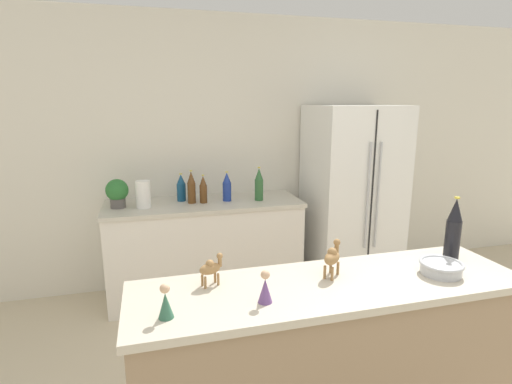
# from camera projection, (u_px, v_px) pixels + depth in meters

# --- Properties ---
(wall_back) EXTENTS (8.00, 0.06, 2.55)m
(wall_back) POSITION_uv_depth(u_px,v_px,m) (237.00, 153.00, 3.90)
(wall_back) COLOR silver
(wall_back) RESTS_ON ground_plane
(back_counter) EXTENTS (1.74, 0.63, 0.89)m
(back_counter) POSITION_uv_depth(u_px,v_px,m) (205.00, 248.00, 3.67)
(back_counter) COLOR silver
(back_counter) RESTS_ON ground_plane
(refrigerator) EXTENTS (0.82, 0.74, 1.73)m
(refrigerator) POSITION_uv_depth(u_px,v_px,m) (352.00, 196.00, 3.87)
(refrigerator) COLOR white
(refrigerator) RESTS_ON ground_plane
(bar_counter) EXTENTS (1.80, 0.51, 0.97)m
(bar_counter) POSITION_uv_depth(u_px,v_px,m) (327.00, 376.00, 1.90)
(bar_counter) COLOR #8C7256
(bar_counter) RESTS_ON ground_plane
(potted_plant) EXTENTS (0.19, 0.19, 0.25)m
(potted_plant) POSITION_uv_depth(u_px,v_px,m) (117.00, 192.00, 3.35)
(potted_plant) COLOR #595451
(potted_plant) RESTS_ON back_counter
(paper_towel_roll) EXTENTS (0.12, 0.12, 0.23)m
(paper_towel_roll) POSITION_uv_depth(u_px,v_px,m) (143.00, 194.00, 3.35)
(paper_towel_roll) COLOR white
(paper_towel_roll) RESTS_ON back_counter
(back_bottle_0) EXTENTS (0.08, 0.08, 0.27)m
(back_bottle_0) POSITION_uv_depth(u_px,v_px,m) (227.00, 187.00, 3.59)
(back_bottle_0) COLOR navy
(back_bottle_0) RESTS_ON back_counter
(back_bottle_1) EXTENTS (0.07, 0.07, 0.29)m
(back_bottle_1) POSITION_uv_depth(u_px,v_px,m) (191.00, 188.00, 3.51)
(back_bottle_1) COLOR brown
(back_bottle_1) RESTS_ON back_counter
(back_bottle_2) EXTENTS (0.08, 0.08, 0.31)m
(back_bottle_2) POSITION_uv_depth(u_px,v_px,m) (259.00, 184.00, 3.61)
(back_bottle_2) COLOR #2D6033
(back_bottle_2) RESTS_ON back_counter
(back_bottle_3) EXTENTS (0.07, 0.07, 0.25)m
(back_bottle_3) POSITION_uv_depth(u_px,v_px,m) (203.00, 190.00, 3.52)
(back_bottle_3) COLOR brown
(back_bottle_3) RESTS_ON back_counter
(back_bottle_4) EXTENTS (0.08, 0.08, 0.25)m
(back_bottle_4) POSITION_uv_depth(u_px,v_px,m) (181.00, 188.00, 3.59)
(back_bottle_4) COLOR navy
(back_bottle_4) RESTS_ON back_counter
(wine_bottle) EXTENTS (0.08, 0.08, 0.33)m
(wine_bottle) POSITION_uv_depth(u_px,v_px,m) (454.00, 230.00, 2.03)
(wine_bottle) COLOR black
(wine_bottle) RESTS_ON bar_counter
(fruit_bowl) EXTENTS (0.20, 0.20, 0.06)m
(fruit_bowl) POSITION_uv_depth(u_px,v_px,m) (441.00, 267.00, 1.88)
(fruit_bowl) COLOR #B7BABF
(fruit_bowl) RESTS_ON bar_counter
(camel_figurine) EXTENTS (0.12, 0.08, 0.14)m
(camel_figurine) POSITION_uv_depth(u_px,v_px,m) (211.00, 268.00, 1.75)
(camel_figurine) COLOR olive
(camel_figurine) RESTS_ON bar_counter
(camel_figurine_second) EXTENTS (0.12, 0.12, 0.17)m
(camel_figurine_second) POSITION_uv_depth(u_px,v_px,m) (332.00, 257.00, 1.84)
(camel_figurine_second) COLOR olive
(camel_figurine_second) RESTS_ON bar_counter
(wise_man_figurine_crimson) EXTENTS (0.06, 0.06, 0.14)m
(wise_man_figurine_crimson) POSITION_uv_depth(u_px,v_px,m) (166.00, 303.00, 1.49)
(wise_man_figurine_crimson) COLOR #33664C
(wise_man_figurine_crimson) RESTS_ON bar_counter
(wise_man_figurine_purple) EXTENTS (0.06, 0.06, 0.14)m
(wise_man_figurine_purple) POSITION_uv_depth(u_px,v_px,m) (265.00, 288.00, 1.61)
(wise_man_figurine_purple) COLOR #6B4784
(wise_man_figurine_purple) RESTS_ON bar_counter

